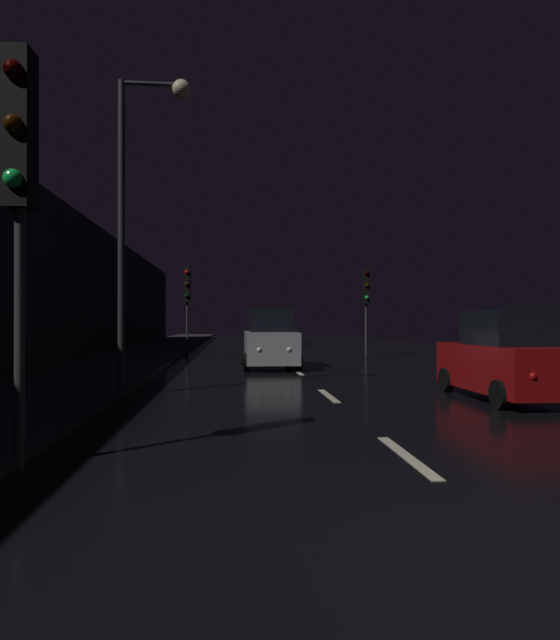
{
  "coord_description": "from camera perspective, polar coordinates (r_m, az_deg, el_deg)",
  "views": [
    {
      "loc": [
        -2.22,
        -3.76,
        1.73
      ],
      "look_at": [
        -0.43,
        16.79,
        1.81
      ],
      "focal_mm": 30.2,
      "sensor_mm": 36.0,
      "label": 1
    }
  ],
  "objects": [
    {
      "name": "car_distant_taillights",
      "position": [
        41.54,
        0.59,
        -1.43
      ],
      "size": [
        1.69,
        3.67,
        1.85
      ],
      "rotation": [
        0.0,
        0.0,
        1.57
      ],
      "color": "black",
      "rests_on": "ground"
    },
    {
      "name": "traffic_light_far_left",
      "position": [
        28.96,
        -9.81,
        3.07
      ],
      "size": [
        0.33,
        0.47,
        4.68
      ],
      "rotation": [
        0.0,
        0.0,
        -1.64
      ],
      "color": "#38383A",
      "rests_on": "ground"
    },
    {
      "name": "sidewalk_left",
      "position": [
        28.7,
        -14.49,
        -3.51
      ],
      "size": [
        4.4,
        84.0,
        0.15
      ],
      "primitive_type": "cube",
      "color": "#28282B",
      "rests_on": "ground"
    },
    {
      "name": "car_parked_right_near",
      "position": [
        13.07,
        22.8,
        -3.81
      ],
      "size": [
        1.82,
        3.94,
        1.99
      ],
      "rotation": [
        0.0,
        0.0,
        1.57
      ],
      "color": "maroon",
      "rests_on": "ground"
    },
    {
      "name": "traffic_light_near_left",
      "position": [
        7.32,
        -25.92,
        14.79
      ],
      "size": [
        0.32,
        0.47,
        4.98
      ],
      "rotation": [
        0.0,
        0.0,
        -1.63
      ],
      "color": "#38383A",
      "rests_on": "ground"
    },
    {
      "name": "car_approaching_headlights",
      "position": [
        20.39,
        -1.08,
        -2.22
      ],
      "size": [
        2.04,
        4.41,
        2.22
      ],
      "rotation": [
        0.0,
        0.0,
        -1.57
      ],
      "color": "#A5A8AD",
      "rests_on": "ground"
    },
    {
      "name": "lane_centerline",
      "position": [
        19.14,
        1.72,
        -5.38
      ],
      "size": [
        0.16,
        25.38,
        0.01
      ],
      "color": "beige",
      "rests_on": "ground"
    },
    {
      "name": "streetlamp_overhead",
      "position": [
        13.51,
        -14.56,
        13.56
      ],
      "size": [
        1.7,
        0.44,
        7.51
      ],
      "color": "#2D2D30",
      "rests_on": "ground"
    },
    {
      "name": "traffic_light_far_right",
      "position": [
        28.25,
        9.12,
        2.96
      ],
      "size": [
        0.31,
        0.46,
        4.57
      ],
      "rotation": [
        0.0,
        0.0,
        -1.59
      ],
      "color": "#38383A",
      "rests_on": "ground"
    },
    {
      "name": "ground",
      "position": [
        28.4,
        -0.49,
        -3.72
      ],
      "size": [
        26.31,
        84.0,
        0.02
      ],
      "primitive_type": "cube",
      "color": "black"
    },
    {
      "name": "building_facade_left",
      "position": [
        25.87,
        -21.47,
        3.39
      ],
      "size": [
        0.8,
        63.0,
        6.69
      ],
      "primitive_type": "cube",
      "color": "black",
      "rests_on": "ground"
    }
  ]
}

